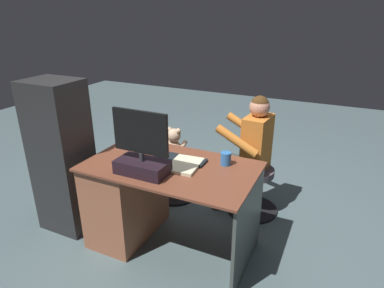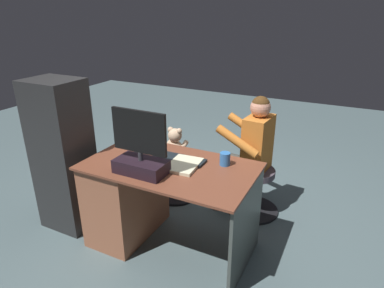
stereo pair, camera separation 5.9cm
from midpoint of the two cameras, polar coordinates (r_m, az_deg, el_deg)
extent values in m
plane|color=#4F6366|center=(3.18, -1.14, -13.62)|extent=(10.00, 10.00, 0.00)
cube|color=brown|center=(2.57, -4.33, -3.86)|extent=(1.31, 0.76, 0.02)
cube|color=#A25F41|center=(2.97, -11.59, -8.69)|extent=(0.42, 0.70, 0.73)
cube|color=#474E49|center=(2.55, 8.84, -14.08)|extent=(0.02, 0.68, 0.73)
cube|color=black|center=(2.45, -9.14, -3.88)|extent=(0.38, 0.20, 0.10)
cylinder|color=#333338|center=(2.42, -9.26, -2.15)|extent=(0.04, 0.04, 0.06)
cube|color=black|center=(2.35, -9.53, 2.01)|extent=(0.43, 0.02, 0.31)
cube|color=black|center=(2.36, -9.34, 2.12)|extent=(0.40, 0.00, 0.28)
cube|color=black|center=(2.65, -2.68, -2.55)|extent=(0.42, 0.14, 0.02)
ellipsoid|color=#232E2B|center=(2.81, -8.16, -1.11)|extent=(0.06, 0.10, 0.04)
cylinder|color=#3372BF|center=(2.56, 5.12, -2.50)|extent=(0.08, 0.08, 0.10)
cube|color=black|center=(2.77, -10.58, -1.76)|extent=(0.12, 0.15, 0.02)
cube|color=beige|center=(2.54, -1.92, -3.58)|extent=(0.24, 0.32, 0.02)
cylinder|color=black|center=(3.63, -3.38, -8.55)|extent=(0.45, 0.45, 0.03)
cylinder|color=gray|center=(3.53, -3.45, -5.78)|extent=(0.04, 0.04, 0.37)
cylinder|color=maroon|center=(3.43, -3.53, -2.61)|extent=(0.38, 0.38, 0.06)
ellipsoid|color=#D7B28D|center=(3.39, -3.58, -0.80)|extent=(0.17, 0.14, 0.17)
sphere|color=#D7B28D|center=(3.33, -3.64, 1.46)|extent=(0.14, 0.14, 0.14)
sphere|color=beige|center=(3.38, -3.15, 1.62)|extent=(0.05, 0.05, 0.05)
sphere|color=#D7B28D|center=(3.29, -2.91, 2.19)|extent=(0.06, 0.06, 0.06)
sphere|color=#D7B28D|center=(3.34, -4.40, 2.43)|extent=(0.06, 0.06, 0.06)
cylinder|color=#D7B28D|center=(3.36, -2.10, -0.31)|extent=(0.05, 0.13, 0.09)
cylinder|color=#D7B28D|center=(3.43, -4.56, 0.14)|extent=(0.05, 0.13, 0.09)
cylinder|color=#D7B28D|center=(3.47, -2.18, -1.28)|extent=(0.06, 0.10, 0.06)
cylinder|color=#D7B28D|center=(3.50, -3.44, -1.03)|extent=(0.06, 0.10, 0.06)
cylinder|color=black|center=(3.43, 9.64, -10.83)|extent=(0.50, 0.50, 0.03)
cylinder|color=gray|center=(3.33, 9.85, -7.97)|extent=(0.04, 0.04, 0.37)
cylinder|color=#4D434E|center=(3.22, 10.10, -4.65)|extent=(0.37, 0.37, 0.06)
cube|color=orange|center=(3.11, 10.45, 0.11)|extent=(0.23, 0.34, 0.52)
sphere|color=tan|center=(3.00, 10.91, 6.21)|extent=(0.18, 0.18, 0.18)
sphere|color=#4B3015|center=(2.99, 10.93, 6.54)|extent=(0.17, 0.17, 0.17)
cylinder|color=orange|center=(2.92, 7.08, 0.51)|extent=(0.41, 0.11, 0.24)
cylinder|color=orange|center=(3.29, 8.67, 2.90)|extent=(0.41, 0.11, 0.24)
cylinder|color=#3B3B36|center=(3.15, 6.81, -4.08)|extent=(0.35, 0.14, 0.11)
cylinder|color=#3B3B36|center=(3.30, 3.72, -7.52)|extent=(0.10, 0.10, 0.46)
cylinder|color=#3B3B36|center=(3.31, 7.53, -2.81)|extent=(0.35, 0.14, 0.11)
cylinder|color=#3B3B36|center=(3.45, 4.54, -6.15)|extent=(0.10, 0.10, 0.46)
cube|color=#282828|center=(3.09, -21.79, -2.18)|extent=(0.44, 0.36, 1.34)
camera|label=1|loc=(0.03, -90.60, -0.24)|focal=31.27mm
camera|label=2|loc=(0.03, 89.40, 0.24)|focal=31.27mm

